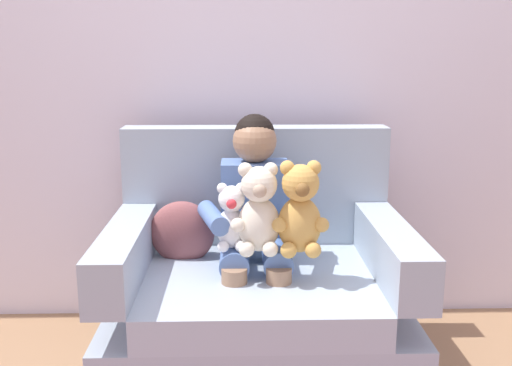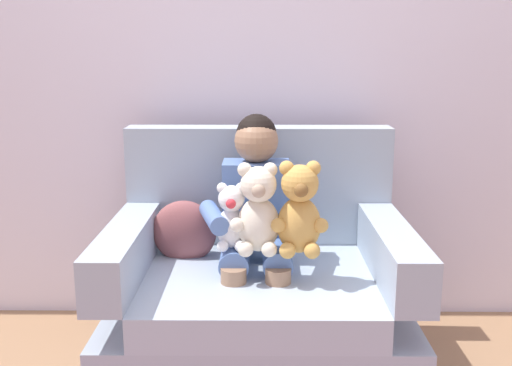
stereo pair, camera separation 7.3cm
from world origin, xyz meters
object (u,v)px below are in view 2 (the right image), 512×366
armchair (259,298)px  seated_child (256,212)px  throw_pillow (184,232)px  plush_cream (257,211)px  plush_honey (299,211)px  plush_white (232,218)px

armchair → seated_child: 0.35m
seated_child → throw_pillow: (-0.29, 0.10, -0.11)m
seated_child → plush_cream: 0.18m
plush_honey → plush_white: size_ratio=1.37×
armchair → plush_cream: armchair is taller
armchair → seated_child: seated_child is taller
plush_honey → armchair: bearing=152.3°
armchair → throw_pillow: bearing=158.3°
armchair → plush_honey: (0.14, -0.16, 0.40)m
plush_honey → throw_pillow: size_ratio=1.30×
plush_honey → plush_cream: bearing=-164.5°
armchair → plush_cream: bearing=-91.5°
plush_white → throw_pillow: bearing=145.1°
plush_cream → throw_pillow: 0.43m
armchair → plush_cream: size_ratio=3.42×
plush_honey → plush_cream: size_ratio=1.03×
plush_white → throw_pillow: 0.33m
seated_child → armchair: bearing=-73.0°
armchair → seated_child: (-0.01, 0.02, 0.35)m
seated_child → plush_white: (-0.09, -0.13, 0.01)m
seated_child → plush_honey: seated_child is taller
plush_white → throw_pillow: size_ratio=0.95×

